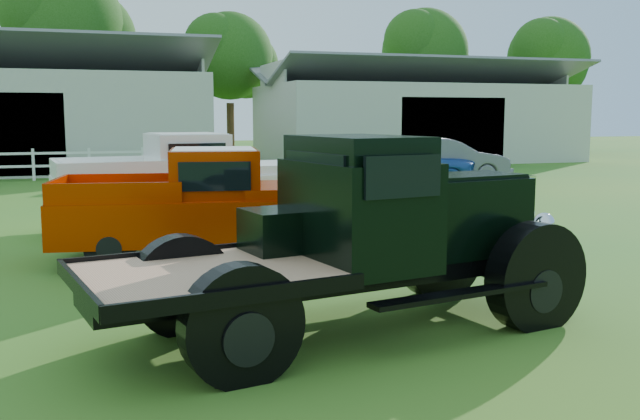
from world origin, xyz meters
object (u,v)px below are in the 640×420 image
object	(u,v)px
misc_car_grey	(437,162)
vintage_flatbed	(349,235)
white_pickup	(182,182)
red_pickup	(209,203)
misc_car_blue	(401,161)

from	to	relation	value
misc_car_grey	vintage_flatbed	bearing A→B (deg)	145.84
vintage_flatbed	misc_car_grey	size ratio (longest dim) A/B	1.10
vintage_flatbed	white_pickup	distance (m)	8.15
red_pickup	misc_car_blue	bearing A→B (deg)	60.37
vintage_flatbed	misc_car_blue	world-z (taller)	vintage_flatbed
white_pickup	misc_car_grey	world-z (taller)	white_pickup
white_pickup	misc_car_blue	size ratio (longest dim) A/B	1.06
white_pickup	vintage_flatbed	bearing A→B (deg)	-90.51
misc_car_blue	misc_car_grey	xyz separation A→B (m)	(1.28, -0.22, -0.04)
red_pickup	misc_car_blue	size ratio (longest dim) A/B	1.01
misc_car_grey	white_pickup	bearing A→B (deg)	121.14
misc_car_blue	red_pickup	bearing A→B (deg)	166.65
misc_car_grey	misc_car_blue	bearing A→B (deg)	76.74
vintage_flatbed	white_pickup	size ratio (longest dim) A/B	1.02
vintage_flatbed	red_pickup	distance (m)	4.70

